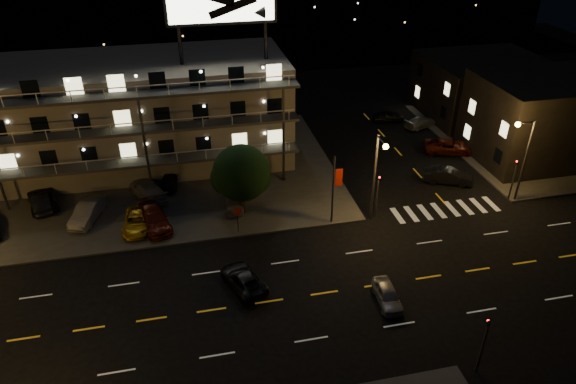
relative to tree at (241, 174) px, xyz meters
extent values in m
plane|color=black|center=(2.22, -11.44, -3.95)|extent=(140.00, 140.00, 0.00)
cube|color=#373734|center=(-11.78, 8.56, -3.88)|extent=(44.00, 24.00, 0.15)
cube|color=#373734|center=(32.22, 8.56, -3.88)|extent=(16.00, 24.00, 0.15)
cube|color=gray|center=(-7.78, 12.56, 1.05)|extent=(28.00, 12.00, 10.00)
cube|color=gray|center=(-7.78, 12.56, 6.30)|extent=(28.00, 12.00, 0.50)
cube|color=#373734|center=(-7.78, 5.66, -0.80)|extent=(28.00, 1.80, 0.25)
cube|color=#373734|center=(-7.78, 5.66, 2.40)|extent=(28.00, 1.80, 0.25)
cube|color=#373734|center=(-7.78, 5.66, 5.60)|extent=(28.00, 1.80, 0.25)
cylinder|color=black|center=(-3.78, 10.56, 8.30)|extent=(0.36, 0.36, 3.50)
cylinder|color=black|center=(4.22, 10.56, 8.30)|extent=(0.36, 0.36, 3.50)
cube|color=black|center=(0.22, 10.56, 12.05)|extent=(10.20, 0.50, 4.20)
cube|color=white|center=(0.22, 10.26, 12.05)|extent=(9.60, 0.06, 3.60)
cube|color=black|center=(32.22, 4.56, 0.30)|extent=(14.00, 10.00, 8.50)
cube|color=black|center=(32.22, 16.56, -0.45)|extent=(14.00, 12.00, 7.00)
cylinder|color=#2D2D30|center=(10.72, -3.14, 0.05)|extent=(0.20, 0.20, 8.00)
cylinder|color=#2D2D30|center=(10.72, -3.94, 3.85)|extent=(0.12, 1.80, 0.12)
sphere|color=#FFAA3F|center=(10.72, -4.74, 3.75)|extent=(0.44, 0.44, 0.44)
cylinder|color=#2D2D30|center=(24.72, -3.14, 0.05)|extent=(0.20, 0.20, 8.00)
cylinder|color=#2D2D30|center=(23.92, -3.14, 3.85)|extent=(1.80, 0.12, 0.12)
sphere|color=#FFAA3F|center=(23.12, -3.14, 3.75)|extent=(0.44, 0.44, 0.44)
cylinder|color=#2D2D30|center=(11.22, -2.94, -2.15)|extent=(0.14, 0.14, 3.60)
imported|color=black|center=(11.22, -2.94, 0.15)|extent=(0.20, 0.16, 1.00)
sphere|color=#FF0C0C|center=(11.22, -3.06, 0.05)|extent=(0.14, 0.14, 0.14)
cylinder|color=#2D2D30|center=(11.22, -19.94, -2.15)|extent=(0.14, 0.14, 3.60)
imported|color=black|center=(11.22, -19.94, 0.15)|extent=(0.20, 0.16, 1.00)
sphere|color=#FF0C0C|center=(11.22, -19.82, 0.05)|extent=(0.14, 0.14, 0.14)
cylinder|color=#2D2D30|center=(24.22, -2.94, -2.15)|extent=(0.14, 0.14, 3.60)
imported|color=black|center=(24.22, -2.94, 0.15)|extent=(0.16, 0.20, 1.00)
sphere|color=#FF0C0C|center=(24.10, -2.94, 0.05)|extent=(0.14, 0.14, 0.14)
cylinder|color=#2D2D30|center=(7.22, -3.04, -0.75)|extent=(0.16, 0.16, 6.40)
cube|color=red|center=(7.67, -3.04, 0.45)|extent=(0.60, 0.04, 1.60)
cylinder|color=#2D2D30|center=(-0.78, -2.84, -2.85)|extent=(0.08, 0.08, 2.20)
cylinder|color=red|center=(-0.78, -2.89, -1.80)|extent=(0.91, 0.04, 0.91)
cylinder|color=black|center=(0.05, -0.01, -2.67)|extent=(0.47, 0.47, 2.26)
sphere|color=black|center=(0.05, -0.01, 0.15)|extent=(4.89, 4.89, 4.89)
sphere|color=black|center=(-1.08, 0.37, -0.41)|extent=(3.01, 3.01, 3.01)
sphere|color=black|center=(1.08, -0.39, -0.23)|extent=(2.82, 2.82, 2.82)
imported|color=gray|center=(-13.14, 1.69, -3.04)|extent=(2.97, 4.87, 1.51)
imported|color=#C79412|center=(-9.00, -0.45, -3.18)|extent=(2.29, 4.58, 1.25)
imported|color=#50160B|center=(-7.54, -0.49, -3.05)|extent=(3.31, 5.51, 1.50)
imported|color=gray|center=(-0.64, 0.85, -3.14)|extent=(1.85, 4.00, 1.33)
imported|color=black|center=(-17.35, 4.41, -3.12)|extent=(2.53, 4.38, 1.37)
imported|color=black|center=(-17.33, 4.91, -3.14)|extent=(3.51, 5.24, 1.33)
imported|color=gray|center=(-8.13, 4.39, -3.04)|extent=(4.10, 5.68, 1.53)
imported|color=black|center=(-6.20, 6.03, -3.14)|extent=(1.99, 4.02, 1.32)
imported|color=#50160B|center=(0.31, 4.90, -3.19)|extent=(1.59, 3.81, 1.22)
imported|color=black|center=(20.22, 1.18, -3.20)|extent=(4.84, 3.38, 1.51)
imported|color=#50160B|center=(23.38, 7.17, -3.21)|extent=(5.82, 4.05, 1.48)
imported|color=gray|center=(23.39, 14.15, -3.34)|extent=(4.57, 3.12, 1.23)
imported|color=black|center=(20.21, 16.66, -3.30)|extent=(3.94, 1.90, 1.30)
imported|color=gray|center=(8.22, -13.20, -3.34)|extent=(1.68, 3.68, 1.22)
imported|color=black|center=(-1.29, -9.44, -3.33)|extent=(3.47, 4.94, 1.25)
camera|label=1|loc=(-4.20, -37.81, 21.01)|focal=32.00mm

